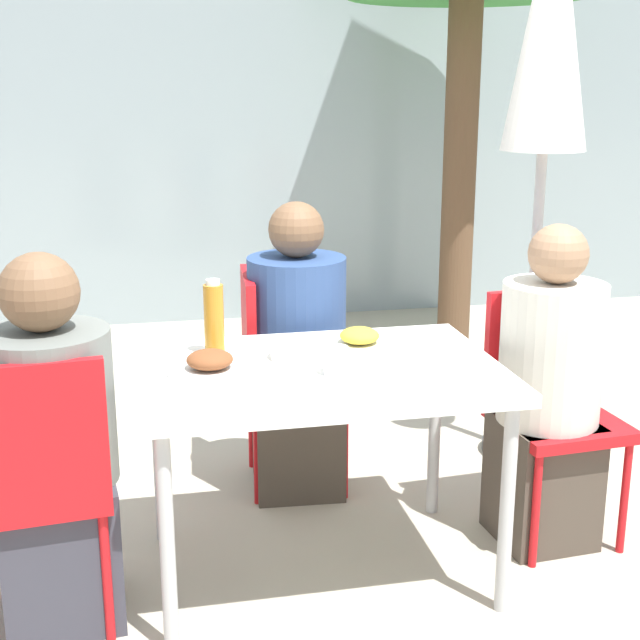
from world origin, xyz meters
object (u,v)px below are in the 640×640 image
(chair_left, at_px, (36,475))
(bottle, at_px, (214,319))
(person_far, at_px, (297,360))
(salad_bowl, at_px, (294,351))
(person_left, at_px, (53,456))
(closed_umbrella, at_px, (549,45))
(chair_far, at_px, (275,363))
(drinking_cup, at_px, (336,361))
(person_right, at_px, (548,398))
(chair_right, at_px, (549,394))

(chair_left, height_order, bottle, bottle)
(person_far, xyz_separation_m, salad_bowl, (-0.11, -0.55, 0.21))
(person_left, xyz_separation_m, closed_umbrella, (1.89, 0.86, 1.19))
(chair_left, height_order, chair_far, same)
(person_far, relative_size, salad_bowl, 7.68)
(person_left, relative_size, bottle, 4.49)
(chair_left, xyz_separation_m, salad_bowl, (0.79, 0.26, 0.24))
(drinking_cup, bearing_deg, person_right, 10.96)
(chair_right, height_order, chair_far, same)
(person_left, relative_size, salad_bowl, 7.54)
(person_far, distance_m, salad_bowl, 0.60)
(person_left, xyz_separation_m, chair_right, (1.67, 0.23, -0.02))
(drinking_cup, height_order, salad_bowl, drinking_cup)
(person_left, bearing_deg, person_right, -0.78)
(chair_right, bearing_deg, closed_umbrella, -113.59)
(closed_umbrella, bearing_deg, chair_right, -109.24)
(chair_left, bearing_deg, chair_right, 4.49)
(chair_right, bearing_deg, person_left, 3.48)
(drinking_cup, distance_m, salad_bowl, 0.21)
(chair_left, height_order, person_far, person_far)
(person_left, relative_size, chair_right, 1.30)
(bottle, bearing_deg, salad_bowl, -20.22)
(person_left, xyz_separation_m, chair_far, (0.78, 0.78, -0.02))
(salad_bowl, bearing_deg, closed_umbrella, 30.74)
(person_right, height_order, person_far, person_far)
(person_left, xyz_separation_m, salad_bowl, (0.75, 0.18, 0.22))
(chair_right, relative_size, salad_bowl, 5.80)
(salad_bowl, bearing_deg, person_far, 78.60)
(drinking_cup, bearing_deg, chair_left, -174.89)
(person_far, bearing_deg, chair_left, -44.07)
(drinking_cup, xyz_separation_m, salad_bowl, (-0.10, 0.19, -0.02))
(chair_left, distance_m, person_left, 0.10)
(chair_right, relative_size, person_far, 0.76)
(drinking_cup, bearing_deg, salad_bowl, 117.51)
(closed_umbrella, bearing_deg, person_far, -172.60)
(bottle, bearing_deg, person_right, -6.26)
(salad_bowl, bearing_deg, chair_far, 86.81)
(chair_left, bearing_deg, chair_far, 40.52)
(chair_right, height_order, drinking_cup, chair_right)
(drinking_cup, bearing_deg, chair_far, 94.57)
(salad_bowl, bearing_deg, chair_left, -161.49)
(chair_left, relative_size, chair_far, 1.00)
(person_left, bearing_deg, salad_bowl, 7.58)
(chair_right, relative_size, drinking_cup, 9.88)
(person_right, bearing_deg, drinking_cup, 6.62)
(chair_right, height_order, person_right, person_right)
(chair_right, bearing_deg, salad_bowl, -1.23)
(closed_umbrella, relative_size, salad_bowl, 15.63)
(person_far, bearing_deg, salad_bowl, -7.47)
(drinking_cup, bearing_deg, closed_umbrella, 39.56)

